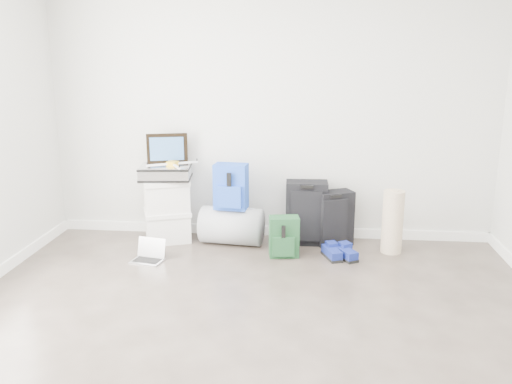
# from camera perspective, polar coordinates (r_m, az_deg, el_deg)

# --- Properties ---
(ground) EXTENTS (5.00, 5.00, 0.00)m
(ground) POSITION_cam_1_polar(r_m,az_deg,el_deg) (3.51, -1.58, -17.84)
(ground) COLOR #362E27
(ground) RESTS_ON ground
(room_envelope) EXTENTS (4.52, 5.02, 2.71)m
(room_envelope) POSITION_cam_1_polar(r_m,az_deg,el_deg) (2.99, -1.77, 11.53)
(room_envelope) COLOR silver
(room_envelope) RESTS_ON ground
(boxes_stack) EXTENTS (0.55, 0.50, 0.64)m
(boxes_stack) POSITION_cam_1_polar(r_m,az_deg,el_deg) (5.58, -9.33, -1.88)
(boxes_stack) COLOR silver
(boxes_stack) RESTS_ON ground
(briefcase) EXTENTS (0.53, 0.41, 0.14)m
(briefcase) POSITION_cam_1_polar(r_m,az_deg,el_deg) (5.48, -9.50, 2.05)
(briefcase) COLOR #B2B2B7
(briefcase) RESTS_ON boxes_stack
(painting) EXTENTS (0.40, 0.13, 0.31)m
(painting) POSITION_cam_1_polar(r_m,az_deg,el_deg) (5.53, -9.34, 4.53)
(painting) COLOR black
(painting) RESTS_ON briefcase
(drone) EXTENTS (0.47, 0.47, 0.05)m
(drone) POSITION_cam_1_polar(r_m,az_deg,el_deg) (5.43, -8.78, 2.96)
(drone) COLOR gold
(drone) RESTS_ON briefcase
(duffel_bag) EXTENTS (0.65, 0.45, 0.38)m
(duffel_bag) POSITION_cam_1_polar(r_m,az_deg,el_deg) (5.46, -2.57, -3.57)
(duffel_bag) COLOR gray
(duffel_bag) RESTS_ON ground
(blue_backpack) EXTENTS (0.34, 0.26, 0.45)m
(blue_backpack) POSITION_cam_1_polar(r_m,az_deg,el_deg) (5.31, -2.66, 0.48)
(blue_backpack) COLOR #1B4BB2
(blue_backpack) RESTS_ON duffel_bag
(large_suitcase) EXTENTS (0.42, 0.28, 0.64)m
(large_suitcase) POSITION_cam_1_polar(r_m,az_deg,el_deg) (5.45, 5.32, -2.18)
(large_suitcase) COLOR black
(large_suitcase) RESTS_ON ground
(green_backpack) EXTENTS (0.30, 0.24, 0.39)m
(green_backpack) POSITION_cam_1_polar(r_m,az_deg,el_deg) (5.12, 2.95, -4.81)
(green_backpack) COLOR #163E26
(green_backpack) RESTS_ON ground
(carry_on) EXTENTS (0.40, 0.35, 0.55)m
(carry_on) POSITION_cam_1_polar(r_m,az_deg,el_deg) (5.45, 8.25, -2.75)
(carry_on) COLOR black
(carry_on) RESTS_ON ground
(shoes) EXTENTS (0.35, 0.31, 0.10)m
(shoes) POSITION_cam_1_polar(r_m,az_deg,el_deg) (5.17, 8.69, -6.42)
(shoes) COLOR black
(shoes) RESTS_ON ground
(rolled_rug) EXTENTS (0.20, 0.20, 0.61)m
(rolled_rug) POSITION_cam_1_polar(r_m,az_deg,el_deg) (5.35, 14.18, -3.06)
(rolled_rug) COLOR tan
(rolled_rug) RESTS_ON ground
(laptop) EXTENTS (0.32, 0.26, 0.20)m
(laptop) POSITION_cam_1_polar(r_m,az_deg,el_deg) (5.16, -11.19, -6.55)
(laptop) COLOR #B6B6BB
(laptop) RESTS_ON ground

